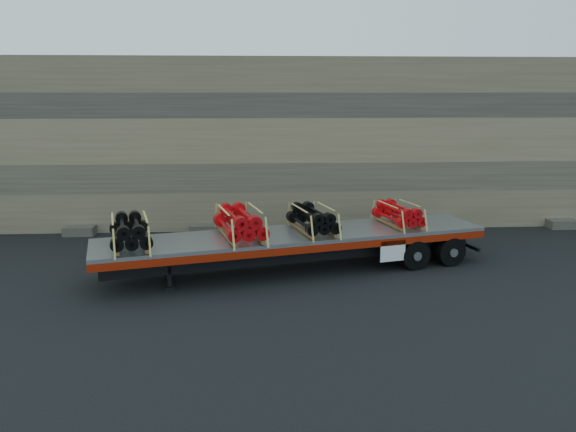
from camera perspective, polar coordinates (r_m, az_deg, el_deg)
The scene contains 7 objects.
ground at distance 18.51m, azimuth -0.34°, elevation -5.17°, with size 120.00×120.00×0.00m, color black.
rock_wall at distance 24.23m, azimuth -1.20°, elevation 7.46°, with size 44.00×3.00×7.00m, color #7A6B54.
trailer at distance 17.96m, azimuth 0.68°, elevation -3.65°, with size 12.44×2.39×1.24m, color #9FA1A6, non-canonical shape.
bundle_front at distance 16.85m, azimuth -15.75°, elevation -1.61°, with size 1.13×2.25×0.80m, color black, non-canonical shape.
bundle_midfront at distance 17.24m, azimuth -4.92°, elevation -0.77°, with size 1.21×2.42×0.86m, color red, non-canonical shape.
bundle_midrear at distance 17.90m, azimuth 2.51°, elevation -0.39°, with size 1.08×2.17×0.77m, color black, non-canonical shape.
bundle_rear at distance 19.16m, azimuth 11.13°, elevation 0.14°, with size 0.99×1.98×0.70m, color red, non-canonical shape.
Camera 1 is at (-0.95, -17.62, 5.59)m, focal length 35.00 mm.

